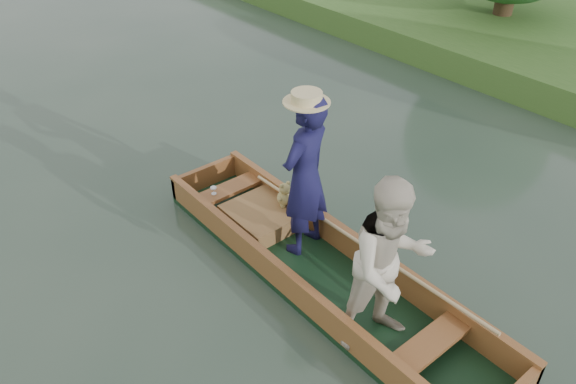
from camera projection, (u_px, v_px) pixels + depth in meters
ground at (320, 279)px, 6.73m from camera, size 120.00×120.00×0.00m
punt at (338, 238)px, 6.12m from camera, size 1.31×5.00×2.16m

